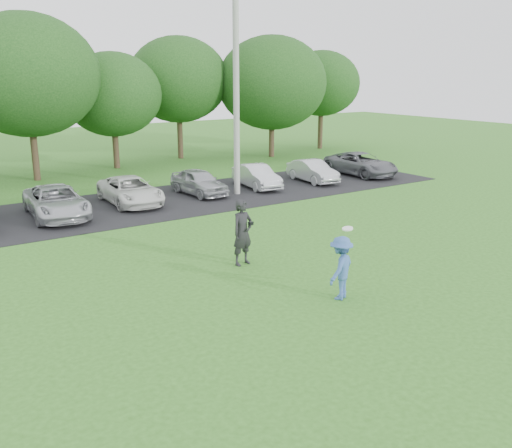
% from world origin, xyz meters
% --- Properties ---
extents(ground, '(100.00, 100.00, 0.00)m').
position_xyz_m(ground, '(0.00, 0.00, 0.00)').
color(ground, '#2F631C').
rests_on(ground, ground).
extents(parking_lot, '(32.00, 6.50, 0.03)m').
position_xyz_m(parking_lot, '(0.00, 13.00, 0.01)').
color(parking_lot, black).
rests_on(parking_lot, ground).
extents(utility_pole, '(0.28, 0.28, 10.07)m').
position_xyz_m(utility_pole, '(4.99, 12.50, 5.03)').
color(utility_pole, '#999A95').
rests_on(utility_pole, ground).
extents(frisbee_player, '(1.24, 1.03, 1.99)m').
position_xyz_m(frisbee_player, '(0.35, 0.14, 0.84)').
color(frisbee_player, '#395DA1').
rests_on(frisbee_player, ground).
extents(camera_bystander, '(0.81, 0.61, 2.02)m').
position_xyz_m(camera_bystander, '(-0.28, 3.81, 1.01)').
color(camera_bystander, black).
rests_on(camera_bystander, ground).
extents(parked_cars, '(28.50, 5.00, 1.25)m').
position_xyz_m(parked_cars, '(0.78, 13.03, 0.62)').
color(parked_cars, black).
rests_on(parked_cars, parking_lot).
extents(tree_row, '(42.39, 9.85, 8.64)m').
position_xyz_m(tree_row, '(1.51, 22.76, 4.91)').
color(tree_row, '#38281C').
rests_on(tree_row, ground).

